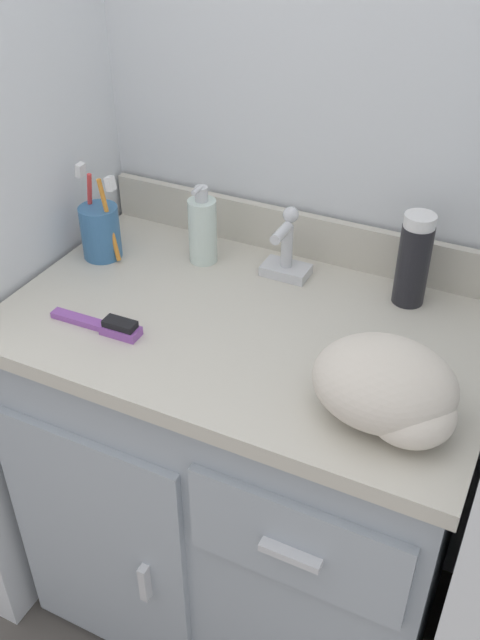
{
  "coord_description": "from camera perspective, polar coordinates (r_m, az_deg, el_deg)",
  "views": [
    {
      "loc": [
        0.44,
        -0.92,
        1.53
      ],
      "look_at": [
        0.0,
        -0.03,
        0.83
      ],
      "focal_mm": 40.0,
      "sensor_mm": 36.0,
      "label": 1
    }
  ],
  "objects": [
    {
      "name": "ground_plane",
      "position": [
        1.84,
        0.39,
        -21.02
      ],
      "size": [
        6.0,
        6.0,
        0.0
      ],
      "primitive_type": "plane",
      "color": "#4C4742"
    },
    {
      "name": "backsplash",
      "position": [
        1.43,
        5.08,
        6.8
      ],
      "size": [
        0.86,
        0.02,
        0.09
      ],
      "color": "beige",
      "rests_on": "vanity"
    },
    {
      "name": "toothbrush_cup",
      "position": [
        1.44,
        -11.1,
        7.04
      ],
      "size": [
        0.1,
        0.08,
        0.19
      ],
      "color": "teal",
      "rests_on": "vanity"
    },
    {
      "name": "soap_dispenser",
      "position": [
        1.39,
        -3.01,
        7.26
      ],
      "size": [
        0.06,
        0.06,
        0.16
      ],
      "color": "silver",
      "rests_on": "vanity"
    },
    {
      "name": "hand_towel",
      "position": [
        1.04,
        11.93,
        -5.45
      ],
      "size": [
        0.22,
        0.18,
        0.12
      ],
      "color": "beige",
      "rests_on": "vanity"
    },
    {
      "name": "shaving_cream_can",
      "position": [
        1.29,
        13.72,
        4.69
      ],
      "size": [
        0.06,
        0.06,
        0.17
      ],
      "color": "black",
      "rests_on": "vanity"
    },
    {
      "name": "sink_faucet",
      "position": [
        1.35,
        3.72,
        5.36
      ],
      "size": [
        0.09,
        0.09,
        0.14
      ],
      "color": "silver",
      "rests_on": "vanity"
    },
    {
      "name": "hairbrush",
      "position": [
        1.24,
        -10.58,
        -0.44
      ],
      "size": [
        0.17,
        0.03,
        0.03
      ],
      "rotation": [
        0.0,
        0.0,
        0.02
      ],
      "color": "purple",
      "rests_on": "vanity"
    },
    {
      "name": "vanity",
      "position": [
        1.5,
        0.34,
        -12.12
      ],
      "size": [
        0.86,
        0.55,
        0.81
      ],
      "color": "#9EA8B2",
      "rests_on": "ground_plane"
    },
    {
      "name": "wall_back",
      "position": [
        1.38,
        6.59,
        16.98
      ],
      "size": [
        1.04,
        0.08,
        2.2
      ],
      "primitive_type": "cube",
      "color": "silver",
      "rests_on": "ground_plane"
    },
    {
      "name": "wall_left",
      "position": [
        1.36,
        -18.47,
        15.27
      ],
      "size": [
        0.08,
        0.61,
        2.2
      ],
      "primitive_type": "cube",
      "color": "silver",
      "rests_on": "ground_plane"
    }
  ]
}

